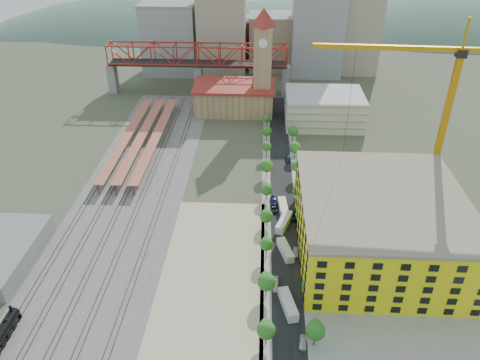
{
  "coord_description": "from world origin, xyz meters",
  "views": [
    {
      "loc": [
        8.26,
        -127.79,
        87.67
      ],
      "look_at": [
        1.79,
        0.85,
        10.0
      ],
      "focal_mm": 35.0,
      "sensor_mm": 36.0,
      "label": 1
    }
  ],
  "objects_px": {
    "site_trailer_a": "(288,304)",
    "site_trailer_b": "(285,250)",
    "construction_building": "(379,224)",
    "car_0": "(275,287)",
    "site_trailer_c": "(284,222)",
    "tower_crane": "(437,97)",
    "site_trailer_d": "(283,207)",
    "clock_tower": "(263,53)"
  },
  "relations": [
    {
      "from": "site_trailer_b",
      "to": "site_trailer_d",
      "type": "xyz_separation_m",
      "value": [
        0.0,
        21.57,
        0.04
      ]
    },
    {
      "from": "site_trailer_a",
      "to": "site_trailer_b",
      "type": "bearing_deg",
      "value": 75.68
    },
    {
      "from": "clock_tower",
      "to": "tower_crane",
      "type": "height_order",
      "value": "tower_crane"
    },
    {
      "from": "construction_building",
      "to": "site_trailer_b",
      "type": "relative_size",
      "value": 5.48
    },
    {
      "from": "site_trailer_c",
      "to": "site_trailer_d",
      "type": "height_order",
      "value": "site_trailer_c"
    },
    {
      "from": "construction_building",
      "to": "site_trailer_b",
      "type": "distance_m",
      "value": 27.41
    },
    {
      "from": "clock_tower",
      "to": "site_trailer_d",
      "type": "bearing_deg",
      "value": -84.39
    },
    {
      "from": "tower_crane",
      "to": "site_trailer_d",
      "type": "bearing_deg",
      "value": -170.14
    },
    {
      "from": "site_trailer_a",
      "to": "site_trailer_c",
      "type": "height_order",
      "value": "site_trailer_c"
    },
    {
      "from": "tower_crane",
      "to": "construction_building",
      "type": "bearing_deg",
      "value": -124.54
    },
    {
      "from": "clock_tower",
      "to": "site_trailer_d",
      "type": "distance_m",
      "value": 86.25
    },
    {
      "from": "tower_crane",
      "to": "site_trailer_a",
      "type": "height_order",
      "value": "tower_crane"
    },
    {
      "from": "site_trailer_b",
      "to": "car_0",
      "type": "relative_size",
      "value": 2.36
    },
    {
      "from": "construction_building",
      "to": "car_0",
      "type": "xyz_separation_m",
      "value": [
        -29.0,
        -17.23,
        -8.74
      ]
    },
    {
      "from": "site_trailer_a",
      "to": "site_trailer_d",
      "type": "relative_size",
      "value": 1.04
    },
    {
      "from": "site_trailer_a",
      "to": "site_trailer_b",
      "type": "distance_m",
      "value": 21.02
    },
    {
      "from": "site_trailer_b",
      "to": "site_trailer_c",
      "type": "height_order",
      "value": "site_trailer_c"
    },
    {
      "from": "tower_crane",
      "to": "site_trailer_b",
      "type": "relative_size",
      "value": 6.52
    },
    {
      "from": "clock_tower",
      "to": "tower_crane",
      "type": "xyz_separation_m",
      "value": [
        52.08,
        -73.73,
        8.45
      ]
    },
    {
      "from": "site_trailer_a",
      "to": "site_trailer_d",
      "type": "bearing_deg",
      "value": 75.68
    },
    {
      "from": "tower_crane",
      "to": "site_trailer_a",
      "type": "xyz_separation_m",
      "value": [
        -44.08,
        -50.25,
        -35.8
      ]
    },
    {
      "from": "site_trailer_b",
      "to": "clock_tower",
      "type": "bearing_deg",
      "value": 77.91
    },
    {
      "from": "clock_tower",
      "to": "site_trailer_b",
      "type": "relative_size",
      "value": 5.63
    },
    {
      "from": "clock_tower",
      "to": "construction_building",
      "type": "distance_m",
      "value": 107.36
    },
    {
      "from": "site_trailer_c",
      "to": "clock_tower",
      "type": "bearing_deg",
      "value": 114.47
    },
    {
      "from": "site_trailer_d",
      "to": "car_0",
      "type": "height_order",
      "value": "site_trailer_d"
    },
    {
      "from": "tower_crane",
      "to": "site_trailer_a",
      "type": "bearing_deg",
      "value": -131.26
    },
    {
      "from": "site_trailer_a",
      "to": "site_trailer_c",
      "type": "xyz_separation_m",
      "value": [
        0.0,
        34.32,
        0.02
      ]
    },
    {
      "from": "clock_tower",
      "to": "site_trailer_a",
      "type": "distance_m",
      "value": 127.22
    },
    {
      "from": "site_trailer_c",
      "to": "car_0",
      "type": "height_order",
      "value": "site_trailer_c"
    },
    {
      "from": "site_trailer_a",
      "to": "car_0",
      "type": "xyz_separation_m",
      "value": [
        -3.0,
        6.76,
        -0.69
      ]
    },
    {
      "from": "construction_building",
      "to": "site_trailer_d",
      "type": "xyz_separation_m",
      "value": [
        -26.0,
        18.6,
        -8.11
      ]
    },
    {
      "from": "site_trailer_b",
      "to": "site_trailer_d",
      "type": "height_order",
      "value": "site_trailer_d"
    },
    {
      "from": "site_trailer_b",
      "to": "car_0",
      "type": "bearing_deg",
      "value": -118.41
    },
    {
      "from": "clock_tower",
      "to": "site_trailer_b",
      "type": "xyz_separation_m",
      "value": [
        8.0,
        -102.96,
        -27.43
      ]
    },
    {
      "from": "tower_crane",
      "to": "site_trailer_b",
      "type": "xyz_separation_m",
      "value": [
        -44.08,
        -29.23,
        -35.89
      ]
    },
    {
      "from": "site_trailer_d",
      "to": "tower_crane",
      "type": "bearing_deg",
      "value": 4.19
    },
    {
      "from": "car_0",
      "to": "construction_building",
      "type": "bearing_deg",
      "value": 29.68
    },
    {
      "from": "site_trailer_a",
      "to": "site_trailer_d",
      "type": "height_order",
      "value": "site_trailer_a"
    },
    {
      "from": "car_0",
      "to": "site_trailer_a",
      "type": "bearing_deg",
      "value": -67.1
    },
    {
      "from": "tower_crane",
      "to": "clock_tower",
      "type": "bearing_deg",
      "value": 125.23
    },
    {
      "from": "clock_tower",
      "to": "car_0",
      "type": "xyz_separation_m",
      "value": [
        5.0,
        -117.22,
        -28.03
      ]
    }
  ]
}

